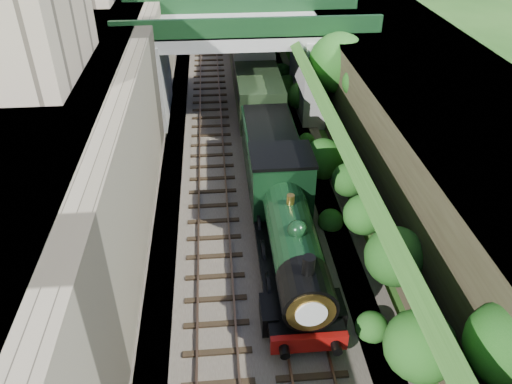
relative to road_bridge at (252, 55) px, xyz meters
name	(u,v)px	position (x,y,z in m)	size (l,w,h in m)	color
trackbed	(243,137)	(-0.94, -4.00, -3.98)	(10.00, 90.00, 0.20)	#473F38
retaining_wall	(149,90)	(-6.44, -4.00, -0.58)	(1.00, 90.00, 7.00)	#756B56
street_plateau_left	(89,92)	(-9.94, -4.00, -0.58)	(6.00, 90.00, 7.00)	#262628
street_plateau_right	(395,88)	(8.56, -4.00, -0.95)	(8.00, 90.00, 6.25)	#262628
embankment_slope	(333,120)	(4.01, -7.30, -1.40)	(4.46, 90.00, 6.36)	#1E4714
track_left	(211,137)	(-2.94, -4.00, -3.83)	(2.50, 90.00, 0.20)	black
track_right	(261,134)	(0.26, -4.00, -3.83)	(2.50, 90.00, 0.20)	black
road_bridge	(252,55)	(0.00, 0.00, 0.00)	(16.00, 6.40, 7.25)	gray
building_near	(27,26)	(-10.44, -10.00, 4.92)	(4.00, 8.00, 4.00)	gray
tree	(339,64)	(4.97, -3.83, 0.57)	(3.60, 3.80, 6.60)	black
locomotive	(290,233)	(0.26, -16.21, -2.18)	(3.10, 10.22, 3.83)	black
tender	(270,153)	(0.26, -8.85, -2.46)	(2.70, 6.00, 3.05)	black
coach_front	(251,65)	(0.26, 3.75, -2.03)	(2.90, 18.00, 3.70)	black
coach_middle	(237,5)	(0.26, 22.55, -2.03)	(2.90, 18.00, 3.70)	black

